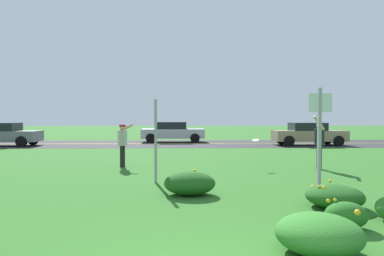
# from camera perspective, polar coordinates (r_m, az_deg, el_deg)

# --- Properties ---
(ground_plane) EXTENTS (120.00, 120.00, 0.00)m
(ground_plane) POSITION_cam_1_polar(r_m,az_deg,el_deg) (14.53, -0.05, -5.52)
(ground_plane) COLOR #2D6B23
(highway_strip) EXTENTS (120.00, 7.35, 0.01)m
(highway_strip) POSITION_cam_1_polar(r_m,az_deg,el_deg) (25.34, -0.80, -2.40)
(highway_strip) COLOR #2D2D30
(highway_strip) RESTS_ON ground
(highway_center_stripe) EXTENTS (120.00, 0.16, 0.00)m
(highway_center_stripe) POSITION_cam_1_polar(r_m,az_deg,el_deg) (25.34, -0.80, -2.39)
(highway_center_stripe) COLOR yellow
(highway_center_stripe) RESTS_ON ground
(daylily_clump_near_camera) EXTENTS (0.70, 0.59, 0.48)m
(daylily_clump_near_camera) POSITION_cam_1_polar(r_m,az_deg,el_deg) (6.78, 22.51, -12.21)
(daylily_clump_near_camera) COLOR #23661E
(daylily_clump_near_camera) RESTS_ON ground
(daylily_clump_front_center) EXTENTS (1.17, 1.20, 0.58)m
(daylily_clump_front_center) POSITION_cam_1_polar(r_m,az_deg,el_deg) (5.48, 18.84, -15.05)
(daylily_clump_front_center) COLOR #2D7526
(daylily_clump_front_center) RESTS_ON ground
(daylily_clump_mid_left) EXTENTS (1.15, 1.22, 0.51)m
(daylily_clump_mid_left) POSITION_cam_1_polar(r_m,az_deg,el_deg) (8.19, 20.96, -9.72)
(daylily_clump_mid_left) COLOR #1E5619
(daylily_clump_mid_left) RESTS_ON ground
(daylily_clump_front_left) EXTENTS (1.21, 1.01, 0.58)m
(daylily_clump_front_left) POSITION_cam_1_polar(r_m,az_deg,el_deg) (8.84, -0.36, -8.45)
(daylily_clump_front_left) COLOR #1E5619
(daylily_clump_front_left) RESTS_ON ground
(sign_post_near_path) EXTENTS (0.07, 0.10, 2.31)m
(sign_post_near_path) POSITION_cam_1_polar(r_m,az_deg,el_deg) (10.38, -5.57, -2.02)
(sign_post_near_path) COLOR #93969B
(sign_post_near_path) RESTS_ON ground
(sign_post_by_roadside) EXTENTS (0.56, 0.10, 2.51)m
(sign_post_by_roadside) POSITION_cam_1_polar(r_m,az_deg,el_deg) (9.21, 18.91, -0.30)
(sign_post_by_roadside) COLOR #93969B
(sign_post_by_roadside) RESTS_ON ground
(person_thrower_red_cap_gray_shirt) EXTENTS (0.54, 0.51, 1.58)m
(person_thrower_red_cap_gray_shirt) POSITION_cam_1_polar(r_m,az_deg,el_deg) (13.82, -10.57, -1.98)
(person_thrower_red_cap_gray_shirt) COLOR #B2B2B7
(person_thrower_red_cap_gray_shirt) RESTS_ON ground
(person_catcher_dark_shirt) EXTENTS (0.46, 0.50, 1.87)m
(person_catcher_dark_shirt) POSITION_cam_1_polar(r_m,az_deg,el_deg) (13.75, 18.87, -1.90)
(person_catcher_dark_shirt) COLOR #232328
(person_catcher_dark_shirt) RESTS_ON ground
(frisbee_white) EXTENTS (0.26, 0.25, 0.13)m
(frisbee_white) POSITION_cam_1_polar(r_m,az_deg,el_deg) (13.46, 9.69, -1.87)
(frisbee_white) COLOR white
(car_gray_leftmost) EXTENTS (4.50, 2.00, 1.45)m
(car_gray_leftmost) POSITION_cam_1_polar(r_m,az_deg,el_deg) (26.14, -27.06, -0.85)
(car_gray_leftmost) COLOR slate
(car_gray_leftmost) RESTS_ON ground
(car_silver_center_left) EXTENTS (4.50, 2.00, 1.45)m
(car_silver_center_left) POSITION_cam_1_polar(r_m,az_deg,el_deg) (26.95, -2.97, -0.59)
(car_silver_center_left) COLOR #B7BABF
(car_silver_center_left) RESTS_ON ground
(car_tan_center_right) EXTENTS (4.50, 2.00, 1.45)m
(car_tan_center_right) POSITION_cam_1_polar(r_m,az_deg,el_deg) (25.03, 17.39, -0.85)
(car_tan_center_right) COLOR #937F60
(car_tan_center_right) RESTS_ON ground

